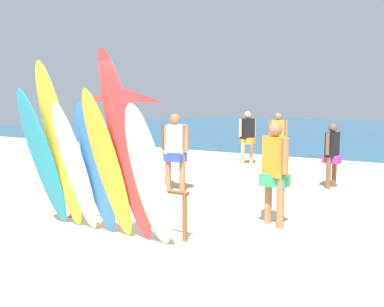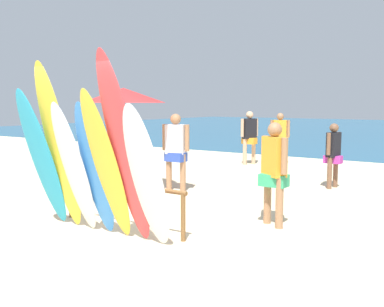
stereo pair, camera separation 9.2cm
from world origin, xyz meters
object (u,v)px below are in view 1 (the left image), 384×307
at_px(beach_chair_red, 97,168).
at_px(beachgoer_near_rack, 247,134).
at_px(surfboard_blue_3, 96,170).
at_px(beachgoer_by_water, 275,167).
at_px(surfboard_rack, 122,194).
at_px(surfboard_white_2, 75,168).
at_px(beach_umbrella, 123,95).
at_px(surfboard_yellow_4, 108,166).
at_px(beachgoer_photographing, 175,147).
at_px(surfboard_white_6, 149,178).
at_px(beachgoer_midbeach, 278,135).
at_px(beachgoer_strolling, 332,151).
at_px(surfboard_red_5, 126,150).
at_px(surfboard_teal_0, 43,159).
at_px(surfboard_yellow_1, 59,148).

bearing_deg(beach_chair_red, beachgoer_near_rack, 87.65).
height_order(surfboard_blue_3, beachgoer_by_water, surfboard_blue_3).
bearing_deg(surfboard_rack, beachgoer_near_rack, 103.20).
bearing_deg(surfboard_white_2, surfboard_rack, 62.87).
xyz_separation_m(surfboard_rack, beach_umbrella, (-1.95, 2.15, 1.58)).
bearing_deg(surfboard_yellow_4, beach_umbrella, 134.78).
xyz_separation_m(surfboard_yellow_4, beachgoer_photographing, (-1.43, 3.55, -0.09)).
bearing_deg(surfboard_white_6, surfboard_blue_3, 178.81).
height_order(surfboard_rack, beachgoer_by_water, beachgoer_by_water).
height_order(surfboard_white_2, beachgoer_by_water, surfboard_white_2).
relative_size(surfboard_white_2, beachgoer_midbeach, 1.26).
height_order(surfboard_rack, beachgoer_strolling, beachgoer_strolling).
bearing_deg(beachgoer_by_water, beachgoer_near_rack, -28.38).
xyz_separation_m(surfboard_rack, beachgoer_photographing, (-1.12, 2.93, 0.44)).
relative_size(surfboard_red_5, beachgoer_photographing, 1.60).
height_order(surfboard_white_2, surfboard_white_6, surfboard_white_2).
height_order(beachgoer_midbeach, beachgoer_near_rack, beachgoer_near_rack).
bearing_deg(beachgoer_midbeach, surfboard_rack, -103.29).
bearing_deg(surfboard_red_5, surfboard_white_6, 10.93).
distance_m(surfboard_white_6, beach_umbrella, 4.22).
xyz_separation_m(surfboard_blue_3, beach_umbrella, (-1.94, 2.70, 1.14)).
bearing_deg(surfboard_blue_3, surfboard_rack, 89.63).
xyz_separation_m(surfboard_red_5, beachgoer_near_rack, (-2.54, 8.52, -0.35)).
height_order(surfboard_white_2, surfboard_yellow_4, surfboard_yellow_4).
bearing_deg(surfboard_teal_0, surfboard_red_5, -4.29).
xyz_separation_m(surfboard_white_2, beachgoer_near_rack, (-1.47, 8.48, -0.02)).
bearing_deg(beach_umbrella, beachgoer_strolling, 41.00).
bearing_deg(beach_umbrella, beachgoer_near_rack, 88.96).
relative_size(surfboard_yellow_1, beachgoer_by_water, 1.60).
bearing_deg(surfboard_blue_3, beachgoer_strolling, 74.02).
xyz_separation_m(surfboard_teal_0, beachgoer_midbeach, (-0.05, 9.19, -0.15)).
xyz_separation_m(surfboard_yellow_4, beachgoer_strolling, (1.36, 5.92, -0.22)).
relative_size(surfboard_teal_0, beachgoer_photographing, 1.34).
relative_size(surfboard_blue_3, beachgoer_near_rack, 1.21).
distance_m(beachgoer_midbeach, beach_chair_red, 6.42).
relative_size(beachgoer_near_rack, beachgoer_strolling, 1.14).
relative_size(surfboard_yellow_1, surfboard_yellow_4, 1.17).
distance_m(beachgoer_strolling, beach_umbrella, 4.96).
bearing_deg(beachgoer_midbeach, surfboard_white_6, -97.41).
bearing_deg(beachgoer_near_rack, beach_chair_red, 15.62).
distance_m(beach_chair_red, beach_umbrella, 2.05).
bearing_deg(surfboard_teal_0, surfboard_rack, 28.58).
bearing_deg(surfboard_white_2, surfboard_red_5, 2.09).
height_order(surfboard_rack, surfboard_teal_0, surfboard_teal_0).
height_order(surfboard_yellow_1, surfboard_blue_3, surfboard_yellow_1).
xyz_separation_m(surfboard_white_2, beachgoer_midbeach, (-0.69, 9.11, -0.05)).
bearing_deg(beachgoer_photographing, surfboard_yellow_4, -78.78).
height_order(surfboard_blue_3, beachgoer_photographing, surfboard_blue_3).
xyz_separation_m(beachgoer_photographing, beachgoer_midbeach, (0.05, 5.57, -0.05)).
bearing_deg(beachgoer_midbeach, surfboard_red_5, -99.54).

